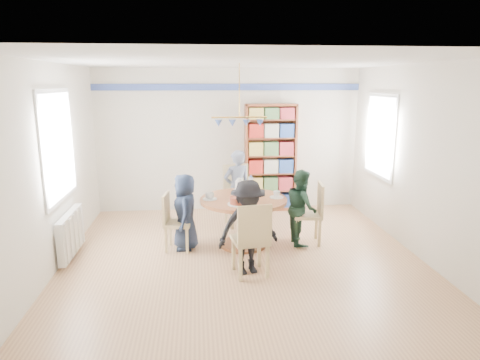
{
  "coord_description": "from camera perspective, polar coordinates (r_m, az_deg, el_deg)",
  "views": [
    {
      "loc": [
        -0.61,
        -5.63,
        2.44
      ],
      "look_at": [
        0.0,
        0.4,
        1.05
      ],
      "focal_mm": 32.0,
      "sensor_mm": 36.0,
      "label": 1
    }
  ],
  "objects": [
    {
      "name": "tableware",
      "position": [
        6.38,
        0.21,
        -1.8
      ],
      "size": [
        1.21,
        1.21,
        0.32
      ],
      "color": "white",
      "rests_on": "dining_table"
    },
    {
      "name": "chair_left",
      "position": [
        6.4,
        -8.89,
        -5.18
      ],
      "size": [
        0.43,
        0.43,
        0.86
      ],
      "color": "#D3BA82",
      "rests_on": "ground"
    },
    {
      "name": "chair_near",
      "position": [
        5.43,
        1.62,
        -7.56
      ],
      "size": [
        0.5,
        0.5,
        0.98
      ],
      "color": "#D3BA82",
      "rests_on": "ground"
    },
    {
      "name": "radiator",
      "position": [
        6.55,
        -21.61,
        -6.66
      ],
      "size": [
        0.12,
        1.0,
        0.6
      ],
      "color": "silver",
      "rests_on": "ground"
    },
    {
      "name": "person_right",
      "position": [
        6.61,
        8.18,
        -3.57
      ],
      "size": [
        0.44,
        0.56,
        1.16
      ],
      "primitive_type": "imported",
      "rotation": [
        0.0,
        0.0,
        1.57
      ],
      "color": "#1A3424",
      "rests_on": "ground"
    },
    {
      "name": "person_left",
      "position": [
        6.38,
        -7.32,
        -4.23
      ],
      "size": [
        0.38,
        0.57,
        1.14
      ],
      "primitive_type": "imported",
      "rotation": [
        0.0,
        0.0,
        -1.54
      ],
      "color": "#182236",
      "rests_on": "ground"
    },
    {
      "name": "bookshelf",
      "position": [
        8.22,
        4.07,
        2.85
      ],
      "size": [
        0.97,
        0.29,
        2.05
      ],
      "color": "brown",
      "rests_on": "ground"
    },
    {
      "name": "person_near",
      "position": [
        5.52,
        1.06,
        -6.35
      ],
      "size": [
        0.89,
        0.64,
        1.24
      ],
      "primitive_type": "imported",
      "rotation": [
        0.0,
        0.0,
        0.24
      ],
      "color": "black",
      "rests_on": "ground"
    },
    {
      "name": "chair_right",
      "position": [
        6.66,
        9.68,
        -4.01
      ],
      "size": [
        0.47,
        0.47,
        0.95
      ],
      "color": "#D3BA82",
      "rests_on": "ground"
    },
    {
      "name": "ground",
      "position": [
        6.17,
        0.38,
        -10.39
      ],
      "size": [
        5.0,
        5.0,
        0.0
      ],
      "primitive_type": "plane",
      "color": "tan"
    },
    {
      "name": "chair_far",
      "position": [
        7.45,
        -0.3,
        -1.61
      ],
      "size": [
        0.55,
        0.55,
        1.04
      ],
      "color": "#D3BA82",
      "rests_on": "ground"
    },
    {
      "name": "person_far",
      "position": [
        7.3,
        -0.41,
        -1.15
      ],
      "size": [
        0.56,
        0.46,
        1.33
      ],
      "primitive_type": "imported",
      "rotation": [
        0.0,
        0.0,
        3.48
      ],
      "color": "gray",
      "rests_on": "ground"
    },
    {
      "name": "dining_table",
      "position": [
        6.43,
        0.47,
        -4.12
      ],
      "size": [
        1.3,
        1.3,
        0.75
      ],
      "color": "brown",
      "rests_on": "ground"
    },
    {
      "name": "room_shell",
      "position": [
        6.56,
        -2.69,
        5.97
      ],
      "size": [
        5.0,
        5.0,
        5.0
      ],
      "color": "white",
      "rests_on": "ground"
    }
  ]
}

